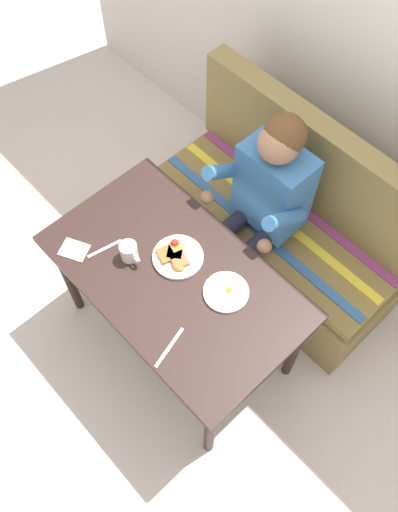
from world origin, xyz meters
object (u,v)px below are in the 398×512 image
Objects in this scene: couch at (279,226)px; plate_breakfast at (177,256)px; person at (263,198)px; plate_eggs at (226,292)px; knife at (169,347)px; table at (175,283)px; coffee_mug at (129,251)px; fork at (105,249)px; napkin at (74,250)px.

plate_breakfast is at bearing -94.64° from couch.
person reaches higher than plate_eggs.
couch is 1.19× the size of person.
couch is 0.81m from plate_eggs.
knife is (0.02, -0.35, -0.01)m from plate_eggs.
plate_breakfast reaches higher than plate_eggs.
coffee_mug is at bearing -157.56° from table.
person reaches higher than knife.
table is at bearing 22.44° from coffee_mug.
fork is (-0.32, -0.91, 0.40)m from couch.
couch is 0.45m from person.
fork and knife have the same top height.
table is at bearing 31.40° from napkin.
plate_breakfast is 0.33m from fork.
napkin is (-0.41, -1.01, 0.40)m from couch.
table is at bearing 36.14° from fork.
couch reaches higher than fork.
coffee_mug is at bearing -156.00° from plate_eggs.
napkin is at bearing -150.62° from plate_eggs.
table is 0.36m from fork.
table is 9.67× the size of napkin.
coffee_mug is (-0.21, -0.08, 0.13)m from table.
person reaches higher than table.
person is at bearing -96.08° from couch.
person is 0.53m from plate_breakfast.
plate_breakfast is at bearing 119.71° from knife.
knife is (0.24, -0.24, 0.08)m from table.
coffee_mug is (-0.43, -0.19, 0.04)m from plate_eggs.
plate_breakfast reaches higher than napkin.
plate_eggs is at bearing 24.00° from coffee_mug.
person is 10.27× the size of coffee_mug.
couch reaches higher than knife.
napkin is at bearing -114.90° from person.
napkin is (-0.35, -0.31, -0.01)m from plate_breakfast.
couch is 0.82m from plate_breakfast.
coffee_mug reaches higher than knife.
table is at bearing -88.19° from person.
plate_breakfast is 1.36× the size of fork.
couch is 1.04m from fork.
couch is 7.20× the size of knife.
table is at bearing -90.00° from couch.
knife is at bearing 0.50° from napkin.
fork is 0.85× the size of knife.
table is 5.96× the size of plate_eggs.
person is at bearing 79.61° from fork.
napkin is 0.65m from knife.
fork is at bearing -155.68° from table.
plate_eggs is (0.24, -0.48, -0.00)m from person.
couch is (0.00, 0.76, -0.32)m from table.
napkin reaches higher than knife.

